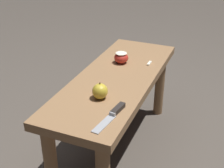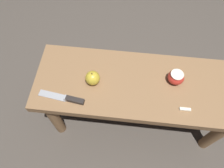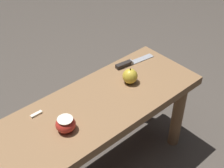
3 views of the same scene
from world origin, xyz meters
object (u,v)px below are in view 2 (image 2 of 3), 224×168
object	(u,v)px
wooden_bench	(138,92)
apple_whole	(93,78)
knife	(68,99)
apple_cut	(176,77)

from	to	relation	value
wooden_bench	apple_whole	distance (m)	0.25
knife	apple_whole	size ratio (longest dim) A/B	2.83
wooden_bench	apple_whole	xyz separation A→B (m)	(-0.22, -0.01, 0.12)
apple_cut	wooden_bench	bearing A→B (deg)	-167.62
knife	apple_cut	xyz separation A→B (m)	(0.48, 0.16, 0.02)
apple_whole	apple_cut	size ratio (longest dim) A/B	1.01
apple_whole	apple_cut	bearing A→B (deg)	7.40
wooden_bench	knife	world-z (taller)	knife
apple_whole	apple_cut	distance (m)	0.39
apple_cut	apple_whole	bearing A→B (deg)	-172.60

